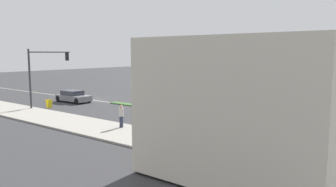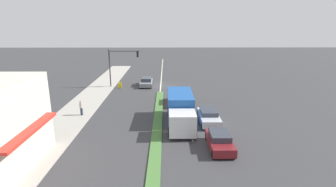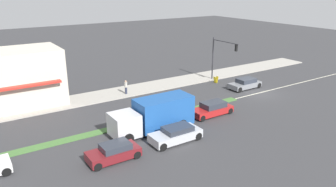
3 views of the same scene
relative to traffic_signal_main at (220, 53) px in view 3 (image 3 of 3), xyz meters
name	(u,v)px [view 3 (image 3 of 3)]	position (x,y,z in m)	size (l,w,h in m)	color
ground_plane	(120,127)	(-6.12, 17.18, -3.90)	(160.00, 160.00, 0.00)	#38383A
sidewalk_right	(81,100)	(2.88, 17.68, -3.84)	(4.00, 73.00, 0.12)	#A8A399
median_strip	(12,154)	(-6.12, 26.18, -3.85)	(0.90, 46.00, 0.10)	#477538
lane_marking_center	(259,93)	(-6.12, -0.82, -3.90)	(0.16, 60.00, 0.01)	beige
building_corner_store	(22,77)	(4.85, 23.15, -0.85)	(6.36, 7.88, 5.86)	beige
traffic_signal_main	(220,53)	(0.00, 0.00, 0.00)	(4.59, 0.34, 5.60)	#333338
pedestrian	(126,87)	(1.91, 12.63, -2.93)	(0.34, 0.34, 1.61)	#282D42
warning_aframe_sign	(216,80)	(-0.08, 0.64, -3.47)	(0.45, 0.53, 0.84)	yellow
delivery_truck	(155,115)	(-8.32, 14.82, -2.43)	(2.44, 7.50, 2.87)	silver
sedan_maroon	(114,152)	(-11.12, 20.00, -3.29)	(1.75, 3.84, 1.28)	maroon
suv_grey	(245,84)	(-3.92, -0.76, -3.29)	(1.80, 4.16, 1.27)	slate
hatchback_red	(212,109)	(-8.32, 8.29, -3.28)	(1.77, 4.31, 1.32)	#AD1E1E
sedan_silver	(176,134)	(-11.12, 14.51, -3.27)	(1.84, 4.32, 1.28)	#B7BABF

